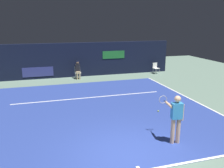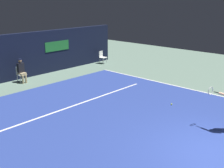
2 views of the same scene
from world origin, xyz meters
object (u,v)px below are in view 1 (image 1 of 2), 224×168
object	(u,v)px
tennis_player	(176,116)
tennis_ball	(158,111)
line_judge_on_chair	(78,70)
courtside_chair_near	(156,67)

from	to	relation	value
tennis_player	tennis_ball	bearing A→B (deg)	73.38
line_judge_on_chair	courtside_chair_near	distance (m)	6.43
line_judge_on_chair	tennis_player	bearing A→B (deg)	-81.14
line_judge_on_chair	tennis_ball	bearing A→B (deg)	-72.31
tennis_ball	tennis_player	bearing A→B (deg)	-106.62
courtside_chair_near	tennis_player	bearing A→B (deg)	-113.54
tennis_player	courtside_chair_near	distance (m)	11.88
courtside_chair_near	line_judge_on_chair	bearing A→B (deg)	-179.30
tennis_player	courtside_chair_near	world-z (taller)	tennis_player
tennis_player	line_judge_on_chair	world-z (taller)	tennis_player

